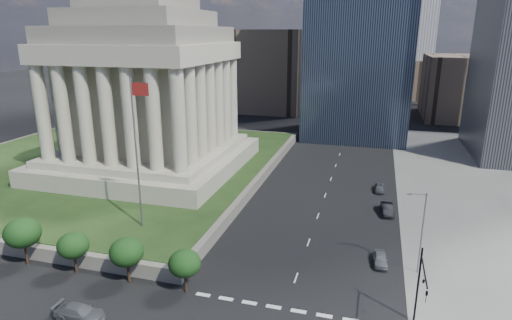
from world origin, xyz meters
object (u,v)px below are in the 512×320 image
(war_memorial, at_px, (144,65))
(street_lamp_north, at_px, (421,229))
(parked_sedan_mid, at_px, (387,209))
(parked_sedan_far, at_px, (379,188))
(parked_sedan_near, at_px, (380,259))
(traffic_signal_ne, at_px, (421,285))
(flagpole, at_px, (137,146))
(suv_grey, at_px, (80,313))

(war_memorial, xyz_separation_m, street_lamp_north, (47.33, -23.00, -15.74))
(parked_sedan_mid, bearing_deg, parked_sedan_far, 91.04)
(war_memorial, xyz_separation_m, parked_sedan_near, (43.28, -22.16, -20.71))
(parked_sedan_mid, bearing_deg, traffic_signal_ne, -91.37)
(street_lamp_north, bearing_deg, flagpole, -178.37)
(suv_grey, distance_m, parked_sedan_far, 52.82)
(war_memorial, bearing_deg, parked_sedan_near, -27.11)
(traffic_signal_ne, bearing_deg, parked_sedan_far, 95.27)
(flagpole, relative_size, parked_sedan_mid, 4.16)
(suv_grey, relative_size, parked_sedan_mid, 1.08)
(traffic_signal_ne, distance_m, parked_sedan_far, 38.37)
(suv_grey, xyz_separation_m, parked_sedan_near, (28.34, 18.96, -0.06))
(war_memorial, distance_m, parked_sedan_far, 47.87)
(suv_grey, distance_m, parked_sedan_mid, 45.51)
(flagpole, bearing_deg, war_memorial, 116.89)
(suv_grey, distance_m, parked_sedan_near, 34.09)
(flagpole, xyz_separation_m, traffic_signal_ne, (34.33, -10.30, -7.86))
(parked_sedan_near, bearing_deg, traffic_signal_ne, -79.67)
(parked_sedan_mid, bearing_deg, war_memorial, 165.91)
(flagpole, bearing_deg, parked_sedan_near, 3.39)
(flagpole, distance_m, traffic_signal_ne, 36.69)
(parked_sedan_near, distance_m, parked_sedan_mid, 15.91)
(street_lamp_north, xyz_separation_m, suv_grey, (-32.39, -18.11, -4.91))
(traffic_signal_ne, relative_size, parked_sedan_near, 1.97)
(traffic_signal_ne, bearing_deg, suv_grey, -167.83)
(traffic_signal_ne, relative_size, parked_sedan_far, 1.98)
(war_memorial, bearing_deg, flagpole, -63.11)
(street_lamp_north, relative_size, parked_sedan_mid, 2.08)
(traffic_signal_ne, height_order, parked_sedan_mid, traffic_signal_ne)
(street_lamp_north, bearing_deg, parked_sedan_mid, 100.51)
(traffic_signal_ne, height_order, suv_grey, traffic_signal_ne)
(war_memorial, distance_m, traffic_signal_ne, 60.00)
(parked_sedan_far, bearing_deg, traffic_signal_ne, -86.49)
(parked_sedan_mid, height_order, parked_sedan_far, parked_sedan_mid)
(flagpole, height_order, parked_sedan_far, flagpole)
(street_lamp_north, xyz_separation_m, parked_sedan_near, (-4.05, 0.84, -4.97))
(parked_sedan_near, relative_size, parked_sedan_mid, 0.84)
(street_lamp_north, distance_m, parked_sedan_near, 6.47)
(traffic_signal_ne, height_order, parked_sedan_near, traffic_signal_ne)
(flagpole, relative_size, traffic_signal_ne, 2.50)
(war_memorial, xyz_separation_m, traffic_signal_ne, (46.50, -34.30, -16.15))
(parked_sedan_mid, relative_size, parked_sedan_far, 1.19)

